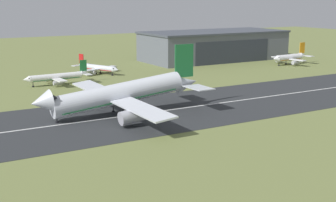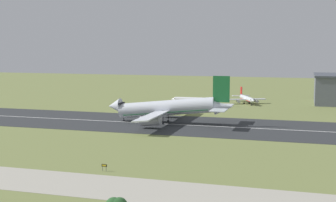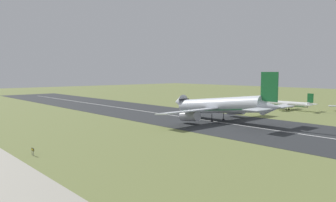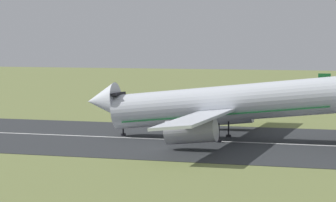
# 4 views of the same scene
# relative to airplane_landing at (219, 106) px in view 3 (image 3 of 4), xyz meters

# --- Properties ---
(ground_plane) EXTENTS (650.22, 650.22, 0.00)m
(ground_plane) POSITION_rel_airplane_landing_xyz_m (11.93, -53.77, -5.50)
(ground_plane) COLOR olive
(runway_strip) EXTENTS (410.22, 41.86, 0.06)m
(runway_strip) POSITION_rel_airplane_landing_xyz_m (11.93, -2.27, -5.47)
(runway_strip) COLOR #2B2D30
(runway_strip) RESTS_ON ground_plane
(runway_centreline) EXTENTS (369.20, 0.70, 0.01)m
(runway_centreline) POSITION_rel_airplane_landing_xyz_m (11.93, -2.27, -5.43)
(runway_centreline) COLOR silver
(runway_centreline) RESTS_ON runway_strip
(airplane_landing) EXTENTS (48.25, 53.94, 17.83)m
(airplane_landing) POSITION_rel_airplane_landing_xyz_m (0.00, 0.00, 0.00)
(airplane_landing) COLOR silver
(airplane_landing) RESTS_ON ground_plane
(airplane_parked_west) EXTENTS (24.43, 17.54, 8.23)m
(airplane_parked_west) POSITION_rel_airplane_landing_xyz_m (-1.27, 52.09, -2.75)
(airplane_parked_west) COLOR white
(airplane_parked_west) RESTS_ON ground_plane
(runway_sign) EXTENTS (1.29, 0.13, 1.64)m
(runway_sign) POSITION_rel_airplane_landing_xyz_m (5.32, -68.28, -4.30)
(runway_sign) COLOR #4C4C51
(runway_sign) RESTS_ON ground_plane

